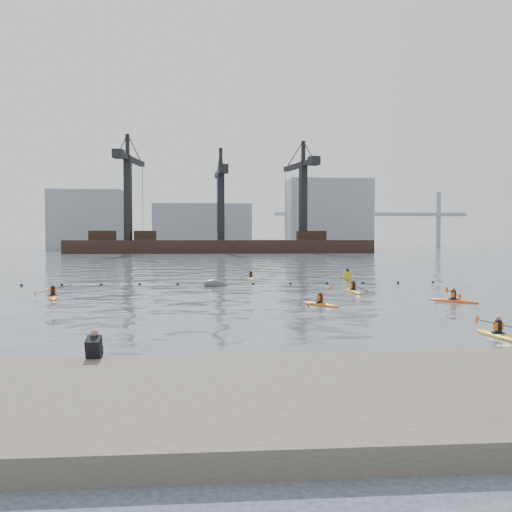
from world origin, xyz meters
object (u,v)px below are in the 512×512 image
(kayaker_3, at_px, (353,291))
(kayaker_5, at_px, (251,278))
(kayaker_1, at_px, (498,335))
(kayaker_4, at_px, (454,300))
(kayaker_2, at_px, (53,297))
(kayaker_0, at_px, (320,304))
(nav_buoy, at_px, (347,276))
(mooring_buoy, at_px, (216,286))

(kayaker_3, height_order, kayaker_5, kayaker_3)
(kayaker_1, xyz_separation_m, kayaker_4, (3.28, 10.89, 0.00))
(kayaker_2, height_order, kayaker_3, kayaker_3)
(kayaker_0, distance_m, kayaker_4, 8.13)
(kayaker_0, height_order, kayaker_1, kayaker_0)
(kayaker_2, distance_m, nav_buoy, 24.98)
(kayaker_1, xyz_separation_m, kayaker_2, (-20.54, 14.71, 0.01))
(kayaker_0, xyz_separation_m, kayaker_5, (-2.44, 19.26, 0.00))
(kayaker_1, xyz_separation_m, kayaker_3, (-1.12, 16.74, 0.01))
(kayaker_0, xyz_separation_m, mooring_buoy, (-5.64, 12.20, -0.09))
(kayaker_0, distance_m, nav_buoy, 18.20)
(kayaker_0, relative_size, nav_buoy, 2.11)
(kayaker_1, relative_size, nav_buoy, 2.28)
(kayaker_3, bearing_deg, kayaker_4, -56.88)
(kayaker_0, bearing_deg, kayaker_1, -98.16)
(kayaker_4, bearing_deg, nav_buoy, -125.03)
(kayaker_1, distance_m, kayaker_5, 30.09)
(kayaker_5, distance_m, mooring_buoy, 7.75)
(kayaker_1, bearing_deg, kayaker_0, 109.81)
(mooring_buoy, bearing_deg, kayaker_1, -64.76)
(kayaker_4, xyz_separation_m, kayaker_5, (-10.52, 18.32, -0.00))
(kayaker_4, distance_m, nav_buoy, 16.40)
(kayaker_1, bearing_deg, kayaker_5, 97.99)
(kayaker_4, bearing_deg, kayaker_5, -102.69)
(kayaker_0, bearing_deg, mooring_buoy, 80.90)
(mooring_buoy, bearing_deg, kayaker_5, 65.65)
(kayaker_4, relative_size, kayaker_5, 0.88)
(mooring_buoy, height_order, nav_buoy, nav_buoy)
(kayaker_2, relative_size, kayaker_4, 1.26)
(kayaker_2, distance_m, kayaker_3, 19.52)
(mooring_buoy, xyz_separation_m, nav_buoy, (11.57, 5.00, 0.38))
(kayaker_0, bearing_deg, kayaker_4, -27.24)
(kayaker_0, height_order, kayaker_5, kayaker_5)
(kayaker_4, bearing_deg, kayaker_2, -51.69)
(kayaker_3, height_order, mooring_buoy, kayaker_3)
(kayaker_2, height_order, kayaker_5, kayaker_5)
(kayaker_2, bearing_deg, kayaker_1, -51.26)
(kayaker_1, relative_size, kayaker_3, 0.89)
(nav_buoy, bearing_deg, kayaker_5, 166.18)
(kayaker_2, distance_m, kayaker_4, 24.13)
(kayaker_1, xyz_separation_m, nav_buoy, (1.13, 27.15, 0.29))
(kayaker_3, distance_m, nav_buoy, 10.65)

